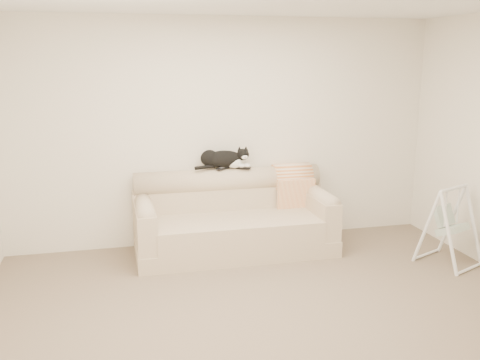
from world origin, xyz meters
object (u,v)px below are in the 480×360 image
(tuxedo_cat, at_px, (223,159))
(baby_swing, at_px, (450,225))
(sofa, at_px, (233,220))
(remote_a, at_px, (223,168))
(remote_b, at_px, (243,168))

(tuxedo_cat, xyz_separation_m, baby_swing, (2.19, -1.17, -0.60))
(sofa, bearing_deg, remote_a, 105.98)
(remote_b, bearing_deg, sofa, -128.74)
(sofa, distance_m, baby_swing, 2.33)
(remote_a, xyz_separation_m, remote_b, (0.24, -0.02, -0.00))
(sofa, height_order, tuxedo_cat, tuxedo_cat)
(remote_b, height_order, baby_swing, remote_b)
(remote_a, relative_size, baby_swing, 0.21)
(sofa, bearing_deg, baby_swing, -23.41)
(baby_swing, bearing_deg, remote_a, 152.24)
(baby_swing, bearing_deg, remote_b, 149.98)
(baby_swing, bearing_deg, tuxedo_cat, 151.86)
(tuxedo_cat, bearing_deg, remote_b, -9.31)
(sofa, distance_m, remote_b, 0.62)
(sofa, bearing_deg, remote_b, 51.26)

